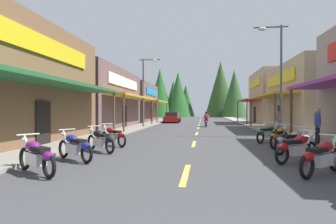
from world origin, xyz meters
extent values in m
cube|color=#424244|center=(0.00, 25.40, -0.05)|extent=(9.73, 80.81, 0.10)
cube|color=gray|center=(-5.88, 25.40, 0.06)|extent=(2.04, 80.81, 0.12)
cube|color=#9E9991|center=(5.88, 25.40, 0.06)|extent=(2.04, 80.81, 0.12)
cube|color=#E0C64C|center=(0.00, 7.32, 0.01)|extent=(0.16, 2.40, 0.01)
cube|color=#E0C64C|center=(0.00, 13.67, 0.01)|extent=(0.16, 2.40, 0.01)
cube|color=#E0C64C|center=(0.00, 19.52, 0.01)|extent=(0.16, 2.40, 0.01)
cube|color=#E0C64C|center=(0.00, 25.37, 0.01)|extent=(0.16, 2.40, 0.01)
cube|color=#E0C64C|center=(0.00, 30.78, 0.01)|extent=(0.16, 2.40, 0.01)
cube|color=#E0C64C|center=(0.00, 36.36, 0.01)|extent=(0.16, 2.40, 0.01)
cube|color=#E0C64C|center=(0.00, 42.60, 0.01)|extent=(0.16, 2.40, 0.01)
cube|color=#E0C64C|center=(0.00, 49.02, 0.01)|extent=(0.16, 2.40, 0.01)
cube|color=#E0C64C|center=(0.00, 54.18, 0.01)|extent=(0.16, 2.40, 0.01)
cube|color=#236033|center=(-6.00, 11.73, 2.90)|extent=(1.80, 10.98, 0.16)
cylinder|color=brown|center=(-5.30, 17.02, 1.41)|extent=(0.14, 0.14, 2.82)
cube|color=yellow|center=(-6.84, 11.73, 4.68)|extent=(0.10, 8.54, 0.90)
cube|color=black|center=(-6.86, 11.73, 1.05)|extent=(0.08, 1.10, 2.10)
cube|color=brown|center=(-10.87, 24.56, 2.75)|extent=(7.93, 12.42, 5.49)
cube|color=gold|center=(-6.00, 24.56, 2.90)|extent=(1.80, 11.18, 0.16)
cylinder|color=brown|center=(-5.30, 19.17, 1.41)|extent=(0.14, 0.14, 2.82)
cylinder|color=brown|center=(-5.30, 29.95, 1.41)|extent=(0.14, 0.14, 2.82)
cube|color=white|center=(-6.84, 24.56, 4.28)|extent=(0.10, 8.70, 0.90)
cube|color=black|center=(-6.86, 24.56, 1.05)|extent=(0.08, 1.10, 2.10)
cube|color=brown|center=(-11.26, 37.86, 2.73)|extent=(8.73, 10.54, 5.45)
cube|color=gold|center=(-6.00, 37.86, 2.90)|extent=(1.80, 9.49, 0.16)
cylinder|color=brown|center=(-5.30, 33.31, 1.41)|extent=(0.14, 0.14, 2.82)
cylinder|color=brown|center=(-5.30, 42.40, 1.41)|extent=(0.14, 0.14, 2.82)
cube|color=#197FCC|center=(-6.84, 37.86, 4.25)|extent=(0.10, 7.38, 0.90)
cube|color=black|center=(-6.86, 37.86, 1.05)|extent=(0.08, 1.10, 2.10)
cylinder|color=brown|center=(5.30, 15.87, 1.41)|extent=(0.14, 0.14, 2.82)
cube|color=tan|center=(10.29, 23.80, 2.76)|extent=(6.78, 10.70, 5.52)
cube|color=gold|center=(6.00, 23.80, 2.90)|extent=(1.80, 9.63, 0.16)
cylinder|color=brown|center=(5.30, 19.18, 1.41)|extent=(0.14, 0.14, 2.82)
cylinder|color=brown|center=(5.30, 28.42, 1.41)|extent=(0.14, 0.14, 2.82)
cube|color=yellow|center=(6.84, 23.80, 4.30)|extent=(0.10, 7.49, 0.90)
cube|color=black|center=(6.86, 23.80, 1.05)|extent=(0.08, 1.10, 2.10)
cube|color=tan|center=(10.26, 34.96, 3.23)|extent=(6.71, 9.31, 6.46)
cube|color=#B72D28|center=(6.00, 34.96, 2.90)|extent=(1.80, 8.38, 0.16)
cylinder|color=brown|center=(5.30, 30.97, 1.41)|extent=(0.14, 0.14, 2.82)
cylinder|color=brown|center=(5.30, 38.94, 1.41)|extent=(0.14, 0.14, 2.82)
cube|color=yellow|center=(6.84, 34.96, 5.04)|extent=(0.10, 6.52, 0.90)
cube|color=black|center=(6.86, 34.96, 1.05)|extent=(0.08, 1.10, 2.10)
cylinder|color=#474C51|center=(-5.26, 25.37, 3.31)|extent=(0.14, 0.14, 6.61)
cylinder|color=#474C51|center=(-4.63, 25.37, 6.51)|extent=(2.06, 0.10, 0.10)
ellipsoid|color=silver|center=(-4.11, 25.37, 6.41)|extent=(0.50, 0.30, 0.24)
cylinder|color=#474C51|center=(5.26, 17.65, 3.49)|extent=(0.14, 0.14, 6.97)
cylinder|color=#474C51|center=(4.63, 17.65, 6.87)|extent=(2.06, 0.10, 0.10)
ellipsoid|color=silver|center=(4.11, 17.65, 6.77)|extent=(0.50, 0.30, 0.24)
torus|color=black|center=(4.08, 8.22, 0.32)|extent=(0.54, 0.51, 0.64)
torus|color=black|center=(2.97, 7.21, 0.32)|extent=(0.54, 0.51, 0.64)
cube|color=silver|center=(3.52, 7.71, 0.40)|extent=(0.70, 0.68, 0.32)
ellipsoid|color=#A51414|center=(3.67, 7.85, 0.72)|extent=(0.63, 0.61, 0.28)
cube|color=black|center=(3.34, 7.55, 0.68)|extent=(0.63, 0.61, 0.12)
ellipsoid|color=#A51414|center=(3.01, 7.24, 0.55)|extent=(0.49, 0.47, 0.24)
cylinder|color=silver|center=(3.98, 8.13, 0.65)|extent=(0.31, 0.30, 0.71)
cylinder|color=silver|center=(3.89, 8.05, 1.02)|extent=(0.44, 0.47, 0.04)
sphere|color=white|center=(4.10, 8.24, 0.85)|extent=(0.16, 0.16, 0.16)
torus|color=black|center=(4.07, 9.85, 0.32)|extent=(0.57, 0.47, 0.64)
torus|color=black|center=(2.88, 8.94, 0.32)|extent=(0.57, 0.47, 0.64)
cube|color=silver|center=(3.47, 9.40, 0.40)|extent=(0.73, 0.65, 0.32)
ellipsoid|color=#A51414|center=(3.63, 9.52, 0.72)|extent=(0.64, 0.59, 0.28)
cube|color=black|center=(3.28, 9.24, 0.68)|extent=(0.65, 0.59, 0.12)
ellipsoid|color=#A51414|center=(2.92, 8.97, 0.55)|extent=(0.50, 0.46, 0.24)
cylinder|color=silver|center=(3.97, 9.77, 0.65)|extent=(0.33, 0.27, 0.71)
cylinder|color=silver|center=(3.87, 9.70, 1.02)|extent=(0.40, 0.50, 0.04)
sphere|color=white|center=(4.09, 9.87, 0.85)|extent=(0.16, 0.16, 0.16)
torus|color=black|center=(4.54, 11.67, 0.32)|extent=(0.58, 0.46, 0.64)
torus|color=black|center=(3.32, 10.79, 0.32)|extent=(0.58, 0.46, 0.64)
cube|color=silver|center=(3.93, 11.23, 0.40)|extent=(0.73, 0.64, 0.32)
ellipsoid|color=#99999E|center=(4.09, 11.35, 0.72)|extent=(0.64, 0.59, 0.28)
cube|color=black|center=(3.73, 11.08, 0.68)|extent=(0.65, 0.58, 0.12)
ellipsoid|color=#99999E|center=(3.36, 10.82, 0.55)|extent=(0.50, 0.45, 0.24)
cylinder|color=silver|center=(4.43, 11.59, 0.65)|extent=(0.34, 0.27, 0.71)
cylinder|color=silver|center=(4.34, 11.52, 1.02)|extent=(0.38, 0.51, 0.04)
sphere|color=white|center=(4.56, 11.69, 0.85)|extent=(0.16, 0.16, 0.16)
torus|color=black|center=(4.35, 13.66, 0.32)|extent=(0.45, 0.58, 0.64)
torus|color=black|center=(3.49, 12.43, 0.32)|extent=(0.45, 0.58, 0.64)
cube|color=silver|center=(3.92, 13.05, 0.40)|extent=(0.63, 0.73, 0.32)
ellipsoid|color=#BF660C|center=(4.04, 13.21, 0.72)|extent=(0.58, 0.64, 0.28)
cube|color=black|center=(3.78, 12.84, 0.68)|extent=(0.57, 0.65, 0.12)
ellipsoid|color=#BF660C|center=(3.52, 12.47, 0.55)|extent=(0.45, 0.50, 0.24)
cylinder|color=silver|center=(4.28, 13.55, 0.65)|extent=(0.26, 0.34, 0.71)
cylinder|color=silver|center=(4.21, 13.45, 1.02)|extent=(0.51, 0.38, 0.04)
sphere|color=white|center=(4.37, 13.68, 0.85)|extent=(0.16, 0.16, 0.16)
torus|color=black|center=(4.36, 15.36, 0.32)|extent=(0.51, 0.53, 0.64)
torus|color=black|center=(3.33, 14.27, 0.32)|extent=(0.51, 0.53, 0.64)
cube|color=silver|center=(3.85, 14.82, 0.40)|extent=(0.69, 0.70, 0.32)
ellipsoid|color=#0C5933|center=(3.98, 14.96, 0.72)|extent=(0.62, 0.63, 0.28)
cube|color=black|center=(3.67, 14.64, 0.68)|extent=(0.62, 0.63, 0.12)
ellipsoid|color=#0C5933|center=(3.36, 14.31, 0.55)|extent=(0.48, 0.48, 0.24)
cylinder|color=silver|center=(4.27, 15.26, 0.65)|extent=(0.30, 0.31, 0.71)
cylinder|color=silver|center=(4.19, 15.18, 1.02)|extent=(0.46, 0.44, 0.04)
sphere|color=white|center=(4.38, 15.38, 0.85)|extent=(0.16, 0.16, 0.16)
torus|color=black|center=(-4.56, 7.27, 0.32)|extent=(0.59, 0.44, 0.64)
torus|color=black|center=(-3.31, 6.44, 0.32)|extent=(0.59, 0.44, 0.64)
cube|color=silver|center=(-3.94, 6.86, 0.40)|extent=(0.74, 0.62, 0.32)
ellipsoid|color=#721972|center=(-4.11, 6.97, 0.72)|extent=(0.64, 0.58, 0.28)
cube|color=black|center=(-3.73, 6.72, 0.68)|extent=(0.65, 0.57, 0.12)
ellipsoid|color=#721972|center=(-3.36, 6.47, 0.55)|extent=(0.50, 0.44, 0.24)
cylinder|color=silver|center=(-4.46, 7.20, 0.65)|extent=(0.34, 0.26, 0.71)
cylinder|color=silver|center=(-4.36, 7.13, 1.02)|extent=(0.37, 0.52, 0.04)
sphere|color=white|center=(-4.59, 7.29, 0.85)|extent=(0.16, 0.16, 0.16)
torus|color=black|center=(-4.45, 9.18, 0.32)|extent=(0.59, 0.44, 0.64)
torus|color=black|center=(-3.21, 8.34, 0.32)|extent=(0.59, 0.44, 0.64)
cube|color=silver|center=(-3.83, 8.76, 0.40)|extent=(0.74, 0.62, 0.32)
ellipsoid|color=navy|center=(-3.99, 8.87, 0.72)|extent=(0.64, 0.58, 0.28)
cube|color=black|center=(-3.62, 8.62, 0.68)|extent=(0.65, 0.57, 0.12)
ellipsoid|color=navy|center=(-3.25, 8.37, 0.55)|extent=(0.50, 0.45, 0.24)
cylinder|color=silver|center=(-4.34, 9.11, 0.65)|extent=(0.34, 0.26, 0.71)
cylinder|color=silver|center=(-4.24, 9.04, 1.02)|extent=(0.37, 0.52, 0.04)
sphere|color=white|center=(-4.47, 9.20, 0.85)|extent=(0.16, 0.16, 0.16)
torus|color=black|center=(-4.28, 11.16, 0.32)|extent=(0.56, 0.48, 0.64)
torus|color=black|center=(-3.12, 10.21, 0.32)|extent=(0.56, 0.48, 0.64)
cube|color=silver|center=(-3.70, 10.69, 0.40)|extent=(0.72, 0.66, 0.32)
ellipsoid|color=black|center=(-3.85, 10.81, 0.72)|extent=(0.64, 0.60, 0.28)
cube|color=black|center=(-3.50, 10.53, 0.68)|extent=(0.64, 0.60, 0.12)
ellipsoid|color=black|center=(-3.16, 10.24, 0.55)|extent=(0.49, 0.46, 0.24)
cylinder|color=silver|center=(-4.18, 11.08, 0.65)|extent=(0.33, 0.28, 0.71)
cylinder|color=silver|center=(-4.08, 11.00, 1.02)|extent=(0.41, 0.49, 0.04)
sphere|color=white|center=(-4.30, 11.18, 0.85)|extent=(0.16, 0.16, 0.16)
torus|color=black|center=(-4.38, 12.95, 0.32)|extent=(0.56, 0.48, 0.64)
torus|color=black|center=(-3.21, 12.01, 0.32)|extent=(0.56, 0.48, 0.64)
cube|color=silver|center=(-3.80, 12.48, 0.40)|extent=(0.72, 0.65, 0.32)
ellipsoid|color=#A51414|center=(-3.95, 12.60, 0.72)|extent=(0.64, 0.60, 0.28)
cube|color=black|center=(-3.60, 12.32, 0.68)|extent=(0.64, 0.59, 0.12)
ellipsoid|color=#A51414|center=(-3.25, 12.04, 0.55)|extent=(0.49, 0.46, 0.24)
cylinder|color=silver|center=(-4.28, 12.86, 0.65)|extent=(0.33, 0.28, 0.71)
cylinder|color=silver|center=(-4.19, 12.79, 1.02)|extent=(0.40, 0.50, 0.04)
sphere|color=white|center=(-4.41, 12.96, 0.85)|extent=(0.16, 0.16, 0.16)
torus|color=black|center=(0.81, 28.21, 0.32)|extent=(0.14, 0.65, 0.64)
torus|color=black|center=(0.71, 26.71, 0.32)|extent=(0.14, 0.65, 0.64)
cube|color=silver|center=(0.76, 27.46, 0.40)|extent=(0.33, 0.72, 0.32)
ellipsoid|color=#721972|center=(0.78, 27.66, 0.72)|extent=(0.36, 0.58, 0.28)
cube|color=black|center=(0.75, 27.21, 0.68)|extent=(0.32, 0.62, 0.12)
ellipsoid|color=#721972|center=(0.72, 26.76, 0.55)|extent=(0.27, 0.46, 0.24)
cylinder|color=silver|center=(0.80, 28.08, 0.65)|extent=(0.08, 0.37, 0.71)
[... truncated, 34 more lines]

